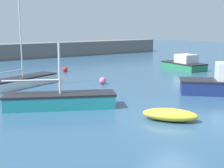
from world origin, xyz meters
TOP-DOWN VIEW (x-y plane):
  - ground_plane at (0.00, 0.00)m, footprint 120.00×120.00m
  - rowboat_blue_near at (-0.19, 0.04)m, footprint 2.55×2.75m
  - sailboat_short_mast at (-3.57, 5.17)m, footprint 6.16×4.07m
  - cabin_cruiser_white at (13.50, 11.92)m, footprint 2.54×4.80m
  - sailboat_tall_mast at (-3.23, 12.51)m, footprint 5.91×3.62m
  - mooring_buoy_pink at (2.21, 9.88)m, footprint 0.54×0.54m
  - mooring_buoy_red at (2.58, 17.38)m, footprint 0.51×0.51m

SIDE VIEW (x-z plane):
  - ground_plane at x=0.00m, z-range -0.20..0.00m
  - mooring_buoy_red at x=2.58m, z-range 0.00..0.51m
  - mooring_buoy_pink at x=2.21m, z-range 0.00..0.54m
  - rowboat_blue_near at x=-0.19m, z-range 0.00..0.59m
  - sailboat_tall_mast at x=-3.23m, z-range -3.13..3.92m
  - sailboat_short_mast at x=-3.57m, z-range -1.37..2.23m
  - cabin_cruiser_white at x=13.50m, z-range -0.21..1.38m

